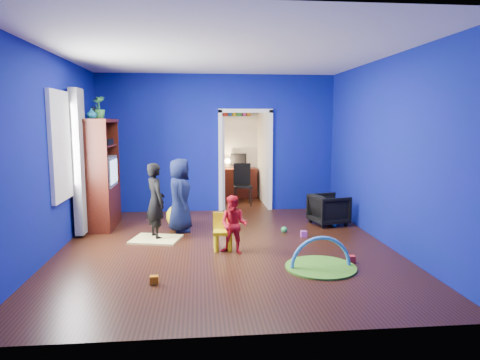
{
  "coord_description": "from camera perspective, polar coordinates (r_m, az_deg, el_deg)",
  "views": [
    {
      "loc": [
        -0.4,
        -6.36,
        1.92
      ],
      "look_at": [
        0.26,
        0.4,
        0.98
      ],
      "focal_mm": 32.0,
      "sensor_mm": 36.0,
      "label": 1
    }
  ],
  "objects": [
    {
      "name": "floor",
      "position": [
        6.65,
        -1.89,
        -8.92
      ],
      "size": [
        5.0,
        5.5,
        0.01
      ],
      "primitive_type": "cube",
      "color": "black",
      "rests_on": "ground"
    },
    {
      "name": "ceiling",
      "position": [
        6.45,
        -2.01,
        16.59
      ],
      "size": [
        5.0,
        5.5,
        0.01
      ],
      "primitive_type": "cube",
      "color": "white",
      "rests_on": "wall_back"
    },
    {
      "name": "wall_back",
      "position": [
        9.13,
        -3.03,
        4.88
      ],
      "size": [
        5.0,
        0.02,
        2.9
      ],
      "primitive_type": "cube",
      "color": "navy",
      "rests_on": "floor"
    },
    {
      "name": "wall_front",
      "position": [
        3.66,
        0.75,
        0.51
      ],
      "size": [
        5.0,
        0.02,
        2.9
      ],
      "primitive_type": "cube",
      "color": "navy",
      "rests_on": "floor"
    },
    {
      "name": "wall_left",
      "position": [
        6.72,
        -23.79,
        3.17
      ],
      "size": [
        0.02,
        5.5,
        2.9
      ],
      "primitive_type": "cube",
      "color": "navy",
      "rests_on": "floor"
    },
    {
      "name": "wall_right",
      "position": [
        7.0,
        18.97,
        3.58
      ],
      "size": [
        0.02,
        5.5,
        2.9
      ],
      "primitive_type": "cube",
      "color": "navy",
      "rests_on": "floor"
    },
    {
      "name": "alcove",
      "position": [
        10.06,
        0.19,
        4.02
      ],
      "size": [
        1.0,
        1.75,
        2.5
      ],
      "primitive_type": null,
      "color": "silver",
      "rests_on": "floor"
    },
    {
      "name": "armchair",
      "position": [
        8.17,
        11.76,
        -3.86
      ],
      "size": [
        0.75,
        0.74,
        0.57
      ],
      "primitive_type": "imported",
      "rotation": [
        0.0,
        0.0,
        1.8
      ],
      "color": "black",
      "rests_on": "floor"
    },
    {
      "name": "child_black",
      "position": [
        7.11,
        -11.18,
        -2.78
      ],
      "size": [
        0.47,
        0.54,
        1.25
      ],
      "primitive_type": "imported",
      "rotation": [
        0.0,
        0.0,
        2.04
      ],
      "color": "black",
      "rests_on": "floor"
    },
    {
      "name": "child_navy",
      "position": [
        7.51,
        -8.01,
        -2.02
      ],
      "size": [
        0.46,
        0.66,
        1.29
      ],
      "primitive_type": "imported",
      "rotation": [
        0.0,
        0.0,
        1.65
      ],
      "color": "#10153C",
      "rests_on": "floor"
    },
    {
      "name": "toddler_red",
      "position": [
        6.23,
        -0.83,
        -5.99
      ],
      "size": [
        0.51,
        0.46,
        0.86
      ],
      "primitive_type": "imported",
      "rotation": [
        0.0,
        0.0,
        -0.39
      ],
      "color": "red",
      "rests_on": "floor"
    },
    {
      "name": "vase",
      "position": [
        7.77,
        -19.17,
        8.37
      ],
      "size": [
        0.18,
        0.18,
        0.18
      ],
      "primitive_type": "imported",
      "rotation": [
        0.0,
        0.0,
        -0.03
      ],
      "color": "#0D646E",
      "rests_on": "tv_armoire"
    },
    {
      "name": "potted_plant",
      "position": [
        8.28,
        -18.36,
        9.16
      ],
      "size": [
        0.3,
        0.3,
        0.41
      ],
      "primitive_type": "imported",
      "rotation": [
        0.0,
        0.0,
        -0.33
      ],
      "color": "green",
      "rests_on": "tv_armoire"
    },
    {
      "name": "tv_armoire",
      "position": [
        8.12,
        -18.34,
        0.8
      ],
      "size": [
        0.58,
        1.14,
        1.96
      ],
      "primitive_type": "cube",
      "color": "#3E180A",
      "rests_on": "floor"
    },
    {
      "name": "crt_tv",
      "position": [
        8.11,
        -18.08,
        1.08
      ],
      "size": [
        0.46,
        0.7,
        0.54
      ],
      "primitive_type": "cube",
      "color": "silver",
      "rests_on": "tv_armoire"
    },
    {
      "name": "yellow_blanket",
      "position": [
        7.15,
        -11.13,
        -7.74
      ],
      "size": [
        0.87,
        0.76,
        0.03
      ],
      "primitive_type": "cube",
      "rotation": [
        0.0,
        0.0,
        -0.25
      ],
      "color": "#F2E07A",
      "rests_on": "floor"
    },
    {
      "name": "hopper_ball",
      "position": [
        7.84,
        -8.24,
        -4.79
      ],
      "size": [
        0.43,
        0.43,
        0.43
      ],
      "primitive_type": "sphere",
      "color": "yellow",
      "rests_on": "floor"
    },
    {
      "name": "kid_chair",
      "position": [
        6.46,
        -2.31,
        -7.13
      ],
      "size": [
        0.3,
        0.3,
        0.5
      ],
      "primitive_type": "cube",
      "rotation": [
        0.0,
        0.0,
        -0.08
      ],
      "color": "yellow",
      "rests_on": "floor"
    },
    {
      "name": "play_mat",
      "position": [
        5.84,
        10.7,
        -11.34
      ],
      "size": [
        0.93,
        0.93,
        0.02
      ],
      "primitive_type": "cylinder",
      "color": "#4EA625",
      "rests_on": "floor"
    },
    {
      "name": "toy_arch",
      "position": [
        5.84,
        10.7,
        -11.27
      ],
      "size": [
        0.83,
        0.1,
        0.83
      ],
      "primitive_type": "torus",
      "rotation": [
        1.57,
        0.0,
        0.06
      ],
      "color": "#3F8CD8",
      "rests_on": "floor"
    },
    {
      "name": "window_left",
      "position": [
        7.04,
        -22.83,
        4.22
      ],
      "size": [
        0.03,
        0.95,
        1.55
      ],
      "primitive_type": "cube",
      "color": "white",
      "rests_on": "wall_left"
    },
    {
      "name": "curtain",
      "position": [
        7.55,
        -20.65,
        2.25
      ],
      "size": [
        0.14,
        0.42,
        2.4
      ],
      "primitive_type": "cube",
      "color": "slate",
      "rests_on": "floor"
    },
    {
      "name": "doorway",
      "position": [
        9.21,
        0.73,
        2.42
      ],
      "size": [
        1.16,
        0.1,
        2.1
      ],
      "primitive_type": "cube",
      "color": "white",
      "rests_on": "floor"
    },
    {
      "name": "study_desk",
      "position": [
        10.78,
        -0.15,
        -0.41
      ],
      "size": [
        0.88,
        0.44,
        0.75
      ],
      "primitive_type": "cube",
      "color": "#3D140A",
      "rests_on": "floor"
    },
    {
      "name": "desk_monitor",
      "position": [
        10.83,
        -0.21,
        2.7
      ],
      "size": [
        0.4,
        0.05,
        0.32
      ],
      "primitive_type": "cube",
      "color": "black",
      "rests_on": "study_desk"
    },
    {
      "name": "desk_lamp",
      "position": [
        10.75,
        -1.67,
        2.55
      ],
      "size": [
        0.14,
        0.14,
        0.14
      ],
      "primitive_type": "sphere",
      "color": "#FFD88C",
      "rests_on": "study_desk"
    },
    {
      "name": "folding_chair",
      "position": [
        9.82,
        0.37,
        -0.71
      ],
      "size": [
        0.4,
        0.4,
        0.92
      ],
      "primitive_type": "cube",
      "color": "black",
      "rests_on": "floor"
    },
    {
      "name": "book_shelf",
      "position": [
        10.78,
        -0.21,
        8.37
      ],
      "size": [
        0.88,
        0.24,
        0.04
      ],
      "primitive_type": "cube",
      "color": "white",
      "rests_on": "study_desk"
    },
    {
      "name": "toy_0",
      "position": [
        6.12,
        14.6,
        -10.19
      ],
      "size": [
        0.1,
        0.08,
        0.1
      ],
      "primitive_type": "cube",
      "color": "red",
      "rests_on": "floor"
    },
    {
      "name": "toy_1",
      "position": [
        8.07,
        12.47,
        -5.7
      ],
      "size": [
        0.11,
        0.11,
        0.11
      ],
      "primitive_type": "sphere",
      "color": "#297AE8",
      "rests_on": "floor"
    },
    {
      "name": "toy_2",
      "position": [
        5.31,
        -11.36,
        -12.93
      ],
      "size": [
        0.1,
        0.08,
        0.1
      ],
      "primitive_type": "cube",
      "color": "orange",
      "rests_on": "floor"
    },
    {
      "name": "toy_3",
      "position": [
        7.52,
        5.9,
        -6.56
      ],
      "size": [
        0.11,
        0.11,
        0.11
      ],
      "primitive_type": "sphere",
      "color": "green",
      "rests_on": "floor"
    },
    {
      "name": "toy_4",
      "position": [
        7.28,
        8.49,
        -7.13
      ],
      "size": [
        0.1,
        0.08,
        0.1
      ],
      "primitive_type": "cube",
      "color": "#BF47B7",
      "rests_on": "floor"
    }
  ]
}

